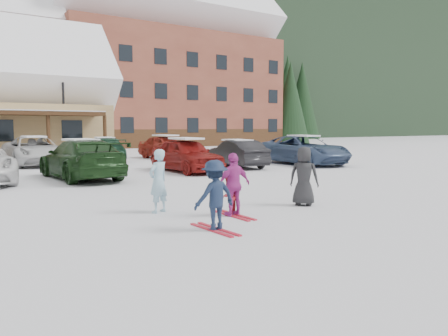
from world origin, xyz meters
TOP-DOWN VIEW (x-y plane):
  - ground at (0.00, 0.00)m, footprint 160.00×160.00m
  - alpine_hotel at (14.27, 38.00)m, footprint 31.48×14.01m
  - lamp_post at (1.63, 23.63)m, footprint 0.50×0.25m
  - conifer_1 at (30.00, 32.00)m, footprint 4.84×4.84m
  - conifer_3 at (6.00, 44.00)m, footprint 3.96×3.96m
  - conifer_4 at (34.00, 46.00)m, footprint 5.06×5.06m
  - adult_skier at (-1.42, 1.23)m, footprint 0.65×0.55m
  - toddler_red at (-0.21, 0.02)m, footprint 0.56×0.54m
  - child_navy at (-1.24, -1.03)m, footprint 0.93×0.58m
  - skis_child_navy at (-1.24, -1.03)m, footprint 0.29×1.41m
  - child_magenta at (-0.13, -0.08)m, footprint 0.86×0.37m
  - skis_child_magenta at (-0.13, -0.08)m, footprint 0.22×1.40m
  - bystander_dark at (2.16, 0.04)m, footprint 0.85×0.90m
  - parked_car_3 at (-1.12, 9.11)m, footprint 2.48×5.46m
  - parked_car_4 at (3.63, 9.28)m, footprint 1.92×4.53m
  - parked_car_5 at (6.86, 9.87)m, footprint 1.94×4.34m
  - parked_car_6 at (10.89, 9.34)m, footprint 2.71×5.69m
  - parked_car_10 at (-1.55, 16.73)m, footprint 2.76×5.61m
  - parked_car_11 at (2.45, 17.33)m, footprint 2.78×5.13m
  - parked_car_12 at (6.36, 17.17)m, footprint 2.49×4.67m

SIDE VIEW (x-z plane):
  - ground at x=0.00m, z-range 0.00..0.00m
  - skis_child_navy at x=-1.24m, z-range 0.00..0.03m
  - skis_child_magenta at x=-0.13m, z-range 0.00..0.03m
  - toddler_red at x=-0.21m, z-range 0.00..0.91m
  - parked_car_5 at x=6.86m, z-range 0.00..1.38m
  - child_navy at x=-1.24m, z-range 0.00..1.40m
  - parked_car_11 at x=2.45m, z-range 0.00..1.41m
  - child_magenta at x=-0.13m, z-range 0.00..1.46m
  - parked_car_12 at x=6.36m, z-range 0.00..1.51m
  - adult_skier at x=-1.42m, z-range 0.00..1.52m
  - parked_car_4 at x=3.63m, z-range 0.00..1.53m
  - parked_car_10 at x=-1.55m, z-range 0.00..1.53m
  - bystander_dark at x=2.16m, z-range 0.00..1.54m
  - parked_car_3 at x=-1.12m, z-range 0.00..1.55m
  - parked_car_6 at x=10.89m, z-range 0.00..1.57m
  - lamp_post at x=1.63m, z-range 0.40..6.13m
  - conifer_3 at x=6.00m, z-range 0.53..9.71m
  - conifer_1 at x=30.00m, z-range 0.65..11.87m
  - conifer_4 at x=34.00m, z-range 0.68..12.41m
  - alpine_hotel at x=14.27m, z-range -2.11..19.37m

